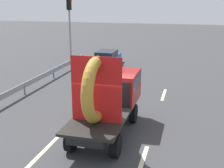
# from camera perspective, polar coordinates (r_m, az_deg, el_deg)

# --- Properties ---
(ground_plane) EXTENTS (120.00, 120.00, 0.00)m
(ground_plane) POSITION_cam_1_polar(r_m,az_deg,el_deg) (12.75, -2.13, -9.40)
(ground_plane) COLOR #38383A
(flatbed_truck) EXTENTS (2.02, 5.25, 3.51)m
(flatbed_truck) POSITION_cam_1_polar(r_m,az_deg,el_deg) (12.64, -0.49, -1.77)
(flatbed_truck) COLOR black
(flatbed_truck) RESTS_ON ground_plane
(distant_sedan) EXTENTS (1.65, 3.84, 1.25)m
(distant_sedan) POSITION_cam_1_polar(r_m,az_deg,el_deg) (25.53, -0.99, 5.04)
(distant_sedan) COLOR black
(distant_sedan) RESTS_ON ground_plane
(traffic_light) EXTENTS (0.42, 0.36, 5.50)m
(traffic_light) POSITION_cam_1_polar(r_m,az_deg,el_deg) (25.36, -8.04, 11.51)
(traffic_light) COLOR gray
(traffic_light) RESTS_ON ground_plane
(guardrail) EXTENTS (0.10, 15.73, 0.71)m
(guardrail) POSITION_cam_1_polar(r_m,az_deg,el_deg) (20.03, -13.48, 1.19)
(guardrail) COLOR gray
(guardrail) RESTS_ON ground_plane
(lane_dash_left_near) EXTENTS (0.16, 2.66, 0.01)m
(lane_dash_left_near) POSITION_cam_1_polar(r_m,az_deg,el_deg) (11.72, -12.67, -12.15)
(lane_dash_left_near) COLOR beige
(lane_dash_left_near) RESTS_ON ground_plane
(lane_dash_left_far) EXTENTS (0.16, 2.76, 0.01)m
(lane_dash_left_far) POSITION_cam_1_polar(r_m,az_deg,el_deg) (18.48, -1.59, -1.28)
(lane_dash_left_far) COLOR beige
(lane_dash_left_far) RESTS_ON ground_plane
(lane_dash_right_near) EXTENTS (0.16, 2.08, 0.01)m
(lane_dash_right_near) POSITION_cam_1_polar(r_m,az_deg,el_deg) (10.88, 5.86, -14.15)
(lane_dash_right_near) COLOR beige
(lane_dash_right_near) RESTS_ON ground_plane
(lane_dash_right_far) EXTENTS (0.16, 2.23, 0.01)m
(lane_dash_right_far) POSITION_cam_1_polar(r_m,az_deg,el_deg) (17.97, 9.79, -2.01)
(lane_dash_right_far) COLOR beige
(lane_dash_right_far) RESTS_ON ground_plane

